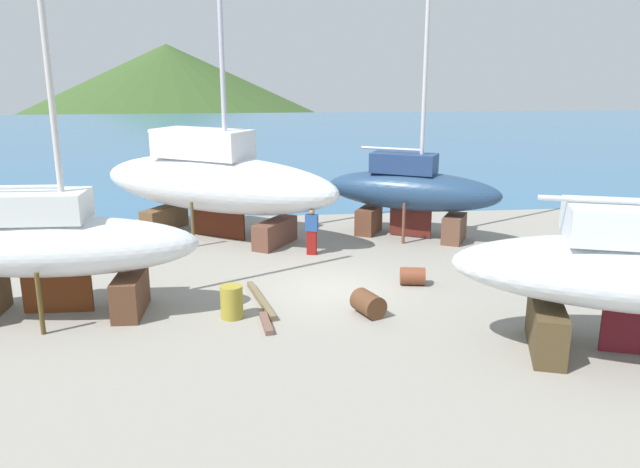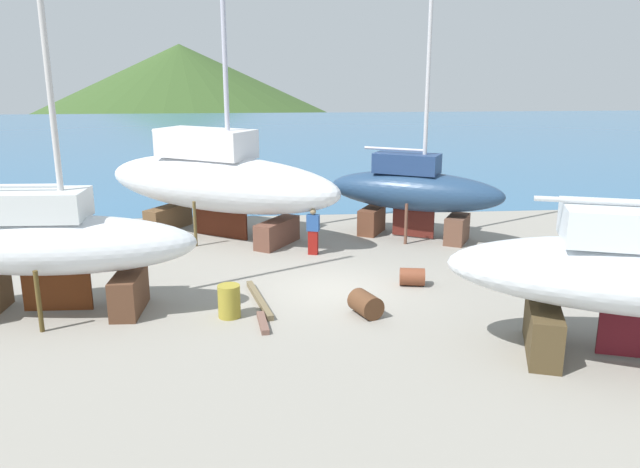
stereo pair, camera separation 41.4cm
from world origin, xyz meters
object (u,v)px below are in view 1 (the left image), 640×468
at_px(barrel_ochre, 368,304).
at_px(sailboat_far_slipway, 214,180).
at_px(worker, 312,231).
at_px(barrel_tipped_left, 413,276).
at_px(sailboat_large_starboard, 411,190).
at_px(barrel_by_slipway, 487,259).
at_px(sailboat_small_center, 51,246).
at_px(barrel_blue_faded, 232,302).

bearing_deg(barrel_ochre, sailboat_far_slipway, 117.36).
relative_size(worker, barrel_tipped_left, 2.22).
distance_m(sailboat_large_starboard, barrel_ochre, 8.56).
bearing_deg(sailboat_far_slipway, barrel_tipped_left, -12.83).
relative_size(sailboat_large_starboard, barrel_tipped_left, 15.89).
bearing_deg(barrel_tipped_left, barrel_by_slipway, 21.03).
height_order(sailboat_small_center, barrel_tipped_left, sailboat_small_center).
distance_m(barrel_ochre, barrel_tipped_left, 2.91).
relative_size(sailboat_far_slipway, barrel_tipped_left, 23.81).
bearing_deg(barrel_tipped_left, worker, 127.85).
bearing_deg(barrel_blue_faded, barrel_tipped_left, 20.51).
relative_size(sailboat_small_center, barrel_tipped_left, 16.34).
distance_m(worker, barrel_blue_faded, 6.26).
xyz_separation_m(barrel_by_slipway, barrel_ochre, (-4.59, -3.34, -0.07)).
bearing_deg(sailboat_small_center, sailboat_far_slipway, 65.15).
distance_m(barrel_tipped_left, barrel_blue_faded, 5.86).
bearing_deg(sailboat_far_slipway, sailboat_small_center, -84.27).
bearing_deg(barrel_blue_faded, sailboat_far_slipway, 95.44).
distance_m(worker, barrel_by_slipway, 6.11).
bearing_deg(sailboat_large_starboard, worker, -125.38).
height_order(barrel_ochre, barrel_blue_faded, barrel_blue_faded).
relative_size(sailboat_large_starboard, barrel_blue_faded, 13.41).
xyz_separation_m(sailboat_far_slipway, barrel_blue_faded, (0.80, -8.43, -1.82)).
bearing_deg(sailboat_large_starboard, barrel_by_slipway, -42.94).
relative_size(barrel_ochre, barrel_tipped_left, 1.20).
bearing_deg(barrel_ochre, sailboat_small_center, 173.65).
height_order(sailboat_large_starboard, worker, sailboat_large_starboard).
height_order(worker, barrel_ochre, worker).
bearing_deg(barrel_tipped_left, sailboat_far_slipway, 134.62).
height_order(sailboat_large_starboard, barrel_by_slipway, sailboat_large_starboard).
height_order(sailboat_small_center, barrel_blue_faded, sailboat_small_center).
relative_size(sailboat_far_slipway, barrel_by_slipway, 23.09).
relative_size(sailboat_large_starboard, barrel_by_slipway, 15.41).
distance_m(sailboat_large_starboard, sailboat_far_slipway, 7.65).
relative_size(barrel_tipped_left, barrel_blue_faded, 0.84).
xyz_separation_m(sailboat_small_center, barrel_blue_faded, (4.70, -0.72, -1.51)).
relative_size(barrel_by_slipway, barrel_ochre, 0.86).
bearing_deg(worker, barrel_ochre, 27.13).
relative_size(sailboat_far_slipway, barrel_ochre, 19.89).
distance_m(sailboat_far_slipway, barrel_blue_faded, 8.66).
height_order(barrel_by_slipway, barrel_tipped_left, barrel_by_slipway).
distance_m(sailboat_far_slipway, barrel_tipped_left, 9.18).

